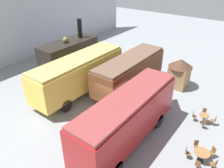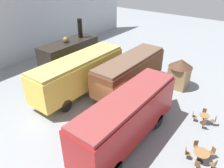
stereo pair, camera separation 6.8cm
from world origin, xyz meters
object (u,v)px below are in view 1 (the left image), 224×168
at_px(cafe_table_mid, 202,154).
at_px(visitor_person, 119,109).
at_px(steam_locomotive, 69,53).
at_px(cafe_table_near, 204,117).
at_px(ticket_kiosk, 179,72).
at_px(cafe_chair_0, 204,112).
at_px(passenger_coach_wooden, 130,71).
at_px(streamlined_locomotive, 134,111).
at_px(passenger_coach_vintage, 79,72).

distance_m(cafe_table_mid, visitor_person, 6.81).
bearing_deg(steam_locomotive, cafe_table_mid, -105.03).
height_order(cafe_table_near, visitor_person, visitor_person).
xyz_separation_m(steam_locomotive, ticket_kiosk, (3.89, -11.47, -0.51)).
bearing_deg(cafe_chair_0, passenger_coach_wooden, -107.33).
bearing_deg(streamlined_locomotive, cafe_table_near, -39.34).
xyz_separation_m(streamlined_locomotive, visitor_person, (1.20, 2.01, -1.37)).
height_order(cafe_table_near, cafe_table_mid, same).
relative_size(steam_locomotive, visitor_person, 4.52).
xyz_separation_m(passenger_coach_vintage, ticket_kiosk, (6.79, -7.12, -0.47)).
bearing_deg(cafe_chair_0, steam_locomotive, -104.16).
distance_m(steam_locomotive, cafe_chair_0, 15.29).
height_order(passenger_coach_wooden, visitor_person, passenger_coach_wooden).
distance_m(cafe_table_near, ticket_kiosk, 5.95).
bearing_deg(steam_locomotive, visitor_person, -111.51).
bearing_deg(ticket_kiosk, cafe_table_mid, -149.14).
xyz_separation_m(visitor_person, ticket_kiosk, (7.69, -1.82, 0.84)).
bearing_deg(passenger_coach_vintage, streamlined_locomotive, -106.06).
height_order(streamlined_locomotive, cafe_table_near, streamlined_locomotive).
xyz_separation_m(streamlined_locomotive, cafe_table_mid, (0.59, -4.77, -1.57)).
distance_m(cafe_table_near, visitor_person, 6.65).
bearing_deg(cafe_table_near, ticket_kiosk, 42.04).
bearing_deg(passenger_coach_wooden, cafe_table_near, -97.50).
bearing_deg(ticket_kiosk, passenger_coach_vintage, 133.62).
distance_m(steam_locomotive, cafe_table_mid, 17.09).
height_order(passenger_coach_vintage, passenger_coach_wooden, passenger_coach_vintage).
distance_m(steam_locomotive, passenger_coach_wooden, 7.79).
bearing_deg(cafe_table_near, cafe_chair_0, 15.16).
bearing_deg(passenger_coach_wooden, ticket_kiosk, -47.97).
bearing_deg(cafe_table_near, streamlined_locomotive, 140.66).
bearing_deg(passenger_coach_vintage, cafe_chair_0, -73.74).
height_order(steam_locomotive, cafe_table_near, steam_locomotive).
bearing_deg(passenger_coach_wooden, steam_locomotive, 94.03).
distance_m(passenger_coach_vintage, cafe_table_mid, 12.27).
distance_m(cafe_table_mid, cafe_chair_0, 4.84).
xyz_separation_m(passenger_coach_vintage, streamlined_locomotive, (-2.11, -7.31, 0.06)).
distance_m(streamlined_locomotive, cafe_table_near, 6.10).
distance_m(cafe_chair_0, ticket_kiosk, 5.32).
xyz_separation_m(passenger_coach_wooden, ticket_kiosk, (3.34, -3.71, -0.33)).
bearing_deg(ticket_kiosk, visitor_person, 166.69).
xyz_separation_m(streamlined_locomotive, ticket_kiosk, (8.89, 0.19, -0.53)).
bearing_deg(cafe_chair_0, passenger_coach_vintage, -88.90).
distance_m(passenger_coach_wooden, ticket_kiosk, 5.00).
xyz_separation_m(passenger_coach_wooden, cafe_table_mid, (-4.96, -8.67, -1.37)).
xyz_separation_m(steam_locomotive, passenger_coach_wooden, (0.55, -7.77, -0.17)).
bearing_deg(cafe_table_near, cafe_table_mid, -165.22).
relative_size(visitor_person, ticket_kiosk, 0.52).
bearing_deg(visitor_person, passenger_coach_wooden, 23.43).
relative_size(cafe_table_near, cafe_chair_0, 0.89).
height_order(steam_locomotive, cafe_table_mid, steam_locomotive).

